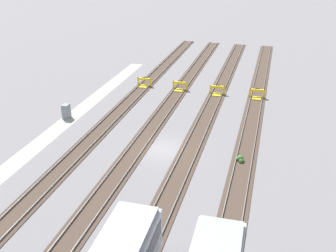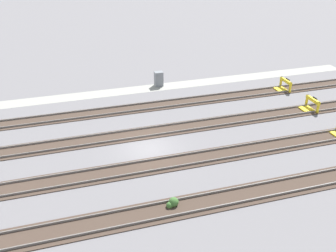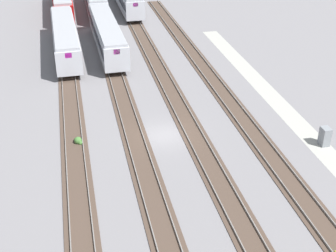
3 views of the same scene
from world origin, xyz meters
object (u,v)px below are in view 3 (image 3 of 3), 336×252
subway_car_front_row_centre (62,0)px  subway_car_front_row_right_inner (107,35)px  electrical_cabinet (325,136)px  subway_car_front_row_leftmost (65,38)px  weed_clump (78,141)px

subway_car_front_row_centre → subway_car_front_row_right_inner: 19.45m
subway_car_front_row_right_inner → electrical_cabinet: subway_car_front_row_right_inner is taller
subway_car_front_row_leftmost → subway_car_front_row_centre: 18.75m
subway_car_front_row_centre → weed_clump: bearing=-179.5°
subway_car_front_row_leftmost → electrical_cabinet: (-26.63, -20.36, -1.24)m
electrical_cabinet → weed_clump: size_ratio=1.74×
subway_car_front_row_centre → weed_clump: (-40.73, -0.35, -1.80)m
subway_car_front_row_leftmost → subway_car_front_row_centre: size_ratio=1.00×
electrical_cabinet → weed_clump: electrical_cabinet is taller
subway_car_front_row_centre → electrical_cabinet: subway_car_front_row_centre is taller
subway_car_front_row_leftmost → weed_clump: bearing=-179.2°
subway_car_front_row_centre → subway_car_front_row_leftmost: bearing=-179.9°
subway_car_front_row_right_inner → electrical_cabinet: (-26.63, -15.23, -1.24)m
subway_car_front_row_leftmost → subway_car_front_row_right_inner: bearing=-90.0°
subway_car_front_row_centre → weed_clump: size_ratio=19.62×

